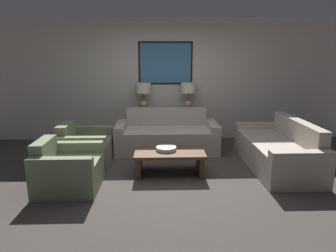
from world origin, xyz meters
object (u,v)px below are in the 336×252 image
coffee_table (170,157)px  armchair_near_back_wall (84,149)px  armchair_near_camera (68,170)px  couch_by_side (278,151)px  table_lamp_left (143,91)px  decorative_bowl (166,149)px  console_table (166,125)px  table_lamp_right (188,91)px  couch_by_back_wall (167,137)px

coffee_table → armchair_near_back_wall: (-1.48, 0.51, -0.00)m
coffee_table → armchair_near_camera: size_ratio=1.27×
coffee_table → couch_by_side: bearing=7.1°
table_lamp_left → decorative_bowl: size_ratio=1.74×
console_table → table_lamp_right: bearing=-0.0°
console_table → armchair_near_camera: size_ratio=1.61×
console_table → armchair_near_back_wall: 2.02m
table_lamp_left → table_lamp_right: 0.97m
console_table → table_lamp_left: 0.90m
console_table → decorative_bowl: size_ratio=4.32×
armchair_near_camera → decorative_bowl: bearing=21.0°
decorative_bowl → table_lamp_left: bearing=103.4°
table_lamp_right → couch_by_back_wall: 1.19m
decorative_bowl → armchair_near_back_wall: armchair_near_back_wall is taller
coffee_table → armchair_near_camera: bearing=-161.0°
couch_by_back_wall → couch_by_side: bearing=-27.6°
table_lamp_left → decorative_bowl: bearing=-76.6°
couch_by_side → armchair_near_camera: size_ratio=2.28×
table_lamp_left → coffee_table: bearing=-75.3°
couch_by_side → coffee_table: 1.86m
table_lamp_left → armchair_near_camera: size_ratio=0.65×
table_lamp_right → armchair_near_back_wall: table_lamp_right is taller
table_lamp_left → table_lamp_right: same height
table_lamp_right → decorative_bowl: size_ratio=1.74×
couch_by_back_wall → couch_by_side: 2.10m
table_lamp_right → couch_by_side: size_ratio=0.29×
table_lamp_left → table_lamp_right: (0.97, 0.00, 0.00)m
table_lamp_left → decorative_bowl: 2.03m
table_lamp_left → couch_by_side: 2.99m
console_table → table_lamp_left: table_lamp_left is taller
console_table → table_lamp_right: size_ratio=2.48×
armchair_near_camera → console_table: bearing=58.5°
coffee_table → armchair_near_camera: 1.56m
decorative_bowl → armchair_near_camera: (-1.42, -0.55, -0.13)m
table_lamp_right → armchair_near_camera: (-1.95, -2.40, -0.85)m
couch_by_side → armchair_near_back_wall: bearing=175.3°
console_table → armchair_near_camera: 2.81m
table_lamp_left → couch_by_side: bearing=-35.2°
console_table → decorative_bowl: console_table is taller
table_lamp_left → couch_by_side: size_ratio=0.29×
couch_by_side → armchair_near_camera: couch_by_side is taller
table_lamp_right → couch_by_side: 2.31m
coffee_table → table_lamp_right: bearing=75.9°
couch_by_side → armchair_near_camera: bearing=-167.5°
couch_by_side → coffee_table: couch_by_side is taller
table_lamp_right → armchair_near_camera: table_lamp_right is taller
console_table → table_lamp_left: (-0.49, -0.00, 0.76)m
couch_by_back_wall → coffee_table: bearing=-89.5°
couch_by_back_wall → console_table: bearing=90.0°
decorative_bowl → armchair_near_back_wall: bearing=161.7°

